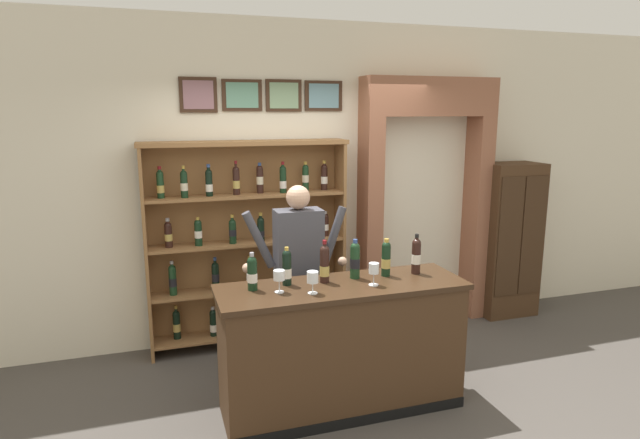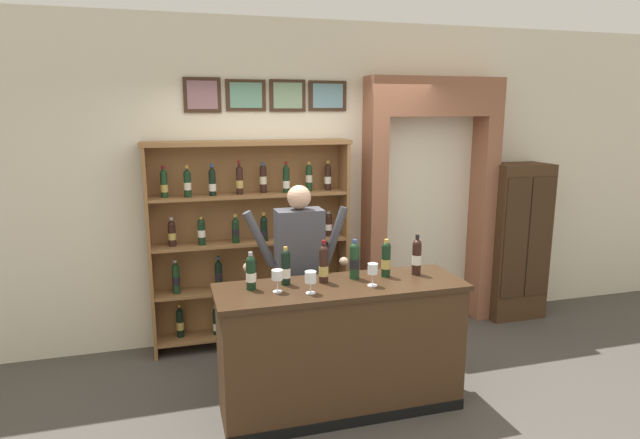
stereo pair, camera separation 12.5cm
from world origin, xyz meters
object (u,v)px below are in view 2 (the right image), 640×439
object	(u,v)px
tasting_counter	(341,347)
wine_glass_right	(373,270)
tasting_bottle_riserva	(324,264)
tasting_bottle_brunello	(355,260)
side_cabinet	(515,241)
tasting_bottle_rosso	(417,256)
wine_glass_spare	(277,276)
tasting_bottle_grappa	(286,267)
shopkeeper	(299,261)
wine_shelf	(251,238)
wine_glass_center	(311,278)
tasting_bottle_prosecco	(251,272)
tasting_bottle_chianti	(386,259)

from	to	relation	value
tasting_counter	wine_glass_right	bearing A→B (deg)	-21.85
tasting_bottle_riserva	tasting_bottle_brunello	world-z (taller)	tasting_bottle_riserva
side_cabinet	tasting_bottle_rosso	size ratio (longest dim) A/B	5.31
tasting_bottle_rosso	wine_glass_spare	xyz separation A→B (m)	(-1.13, -0.10, -0.03)
wine_glass_right	tasting_bottle_grappa	bearing A→B (deg)	161.36
tasting_bottle_riserva	tasting_bottle_rosso	distance (m)	0.75
side_cabinet	tasting_bottle_riserva	size ratio (longest dim) A/B	5.24
shopkeeper	tasting_bottle_brunello	distance (m)	0.59
wine_shelf	shopkeeper	xyz separation A→B (m)	(0.29, -0.78, -0.04)
tasting_bottle_riserva	tasting_bottle_rosso	world-z (taller)	tasting_bottle_riserva
tasting_counter	tasting_bottle_riserva	bearing A→B (deg)	140.31
wine_glass_spare	wine_glass_center	xyz separation A→B (m)	(0.22, -0.09, -0.01)
wine_shelf	wine_glass_center	world-z (taller)	wine_shelf
tasting_bottle_prosecco	tasting_bottle_riserva	bearing A→B (deg)	0.82
tasting_counter	tasting_bottle_rosso	world-z (taller)	tasting_bottle_rosso
tasting_counter	tasting_bottle_brunello	xyz separation A→B (m)	(0.14, 0.12, 0.64)
tasting_bottle_prosecco	wine_glass_right	size ratio (longest dim) A/B	1.64
tasting_bottle_riserva	tasting_bottle_brunello	bearing A→B (deg)	5.82
tasting_bottle_prosecco	wine_shelf	bearing A→B (deg)	81.47
tasting_bottle_rosso	wine_glass_center	size ratio (longest dim) A/B	1.99
tasting_bottle_grappa	wine_glass_center	xyz separation A→B (m)	(0.13, -0.24, -0.02)
tasting_bottle_grappa	wine_glass_spare	distance (m)	0.17
tasting_bottle_brunello	wine_glass_right	bearing A→B (deg)	-71.18
wine_shelf	tasting_counter	world-z (taller)	wine_shelf
tasting_bottle_grappa	tasting_bottle_rosso	distance (m)	1.04
side_cabinet	shopkeeper	size ratio (longest dim) A/B	1.02
tasting_bottle_brunello	tasting_bottle_chianti	distance (m)	0.25
wine_glass_center	wine_shelf	bearing A→B (deg)	97.38
tasting_bottle_brunello	wine_glass_spare	distance (m)	0.64
tasting_bottle_grappa	tasting_bottle_riserva	distance (m)	0.28
wine_glass_spare	tasting_counter	bearing A→B (deg)	2.98
shopkeeper	tasting_bottle_chianti	bearing A→B (deg)	-41.67
tasting_bottle_riserva	wine_glass_right	world-z (taller)	tasting_bottle_riserva
tasting_bottle_prosecco	wine_glass_center	xyz separation A→B (m)	(0.39, -0.20, -0.02)
wine_shelf	tasting_bottle_chianti	xyz separation A→B (m)	(0.85, -1.28, 0.08)
side_cabinet	shopkeeper	xyz separation A→B (m)	(-2.60, -0.69, 0.17)
tasting_bottle_rosso	tasting_bottle_brunello	bearing A→B (deg)	175.76
tasting_bottle_prosecco	tasting_bottle_grappa	bearing A→B (deg)	7.68
tasting_bottle_riserva	tasting_bottle_prosecco	bearing A→B (deg)	-179.18
tasting_bottle_rosso	tasting_bottle_prosecco	bearing A→B (deg)	179.85
tasting_counter	tasting_bottle_prosecco	size ratio (longest dim) A/B	6.72
wine_glass_right	wine_glass_spare	bearing A→B (deg)	175.07
shopkeeper	wine_glass_spare	distance (m)	0.70
tasting_bottle_rosso	tasting_counter	bearing A→B (deg)	-172.95
side_cabinet	tasting_bottle_chianti	size ratio (longest dim) A/B	5.74
wine_shelf	tasting_bottle_chianti	world-z (taller)	wine_shelf
shopkeeper	side_cabinet	bearing A→B (deg)	14.89
side_cabinet	wine_shelf	bearing A→B (deg)	178.27
tasting_bottle_chianti	wine_glass_center	world-z (taller)	tasting_bottle_chianti
tasting_bottle_brunello	tasting_bottle_chianti	size ratio (longest dim) A/B	1.03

